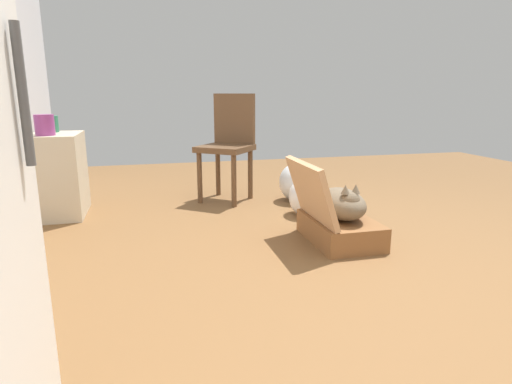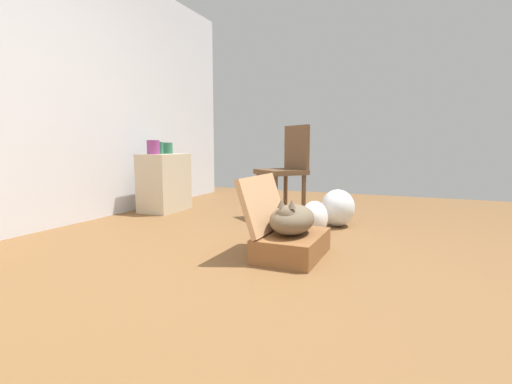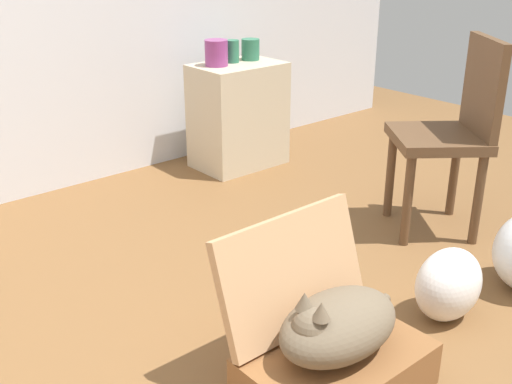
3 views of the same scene
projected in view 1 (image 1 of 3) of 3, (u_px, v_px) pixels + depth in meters
name	position (u px, v px, depth m)	size (l,w,h in m)	color
ground_plane	(358.00, 260.00, 2.47)	(7.68, 7.68, 0.00)	brown
suitcase_base	(340.00, 230.00, 2.77)	(0.58, 0.39, 0.16)	brown
suitcase_lid	(311.00, 191.00, 2.66)	(0.58, 0.39, 0.04)	tan
cat	(342.00, 203.00, 2.72)	(0.52, 0.28, 0.25)	brown
plastic_bag_white	(303.00, 197.00, 3.36)	(0.30, 0.22, 0.29)	white
plastic_bag_clear	(297.00, 182.00, 3.80)	(0.35, 0.31, 0.34)	silver
side_table	(58.00, 175.00, 3.33)	(0.55, 0.37, 0.65)	beige
vase_tall	(45.00, 125.00, 3.10)	(0.14, 0.14, 0.15)	#8C387A
vase_short	(51.00, 124.00, 3.36)	(0.11, 0.11, 0.13)	#2D7051
vase_round	(46.00, 125.00, 3.23)	(0.08, 0.08, 0.13)	#2D7051
chair	(229.00, 142.00, 3.79)	(0.59, 0.59, 0.95)	brown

